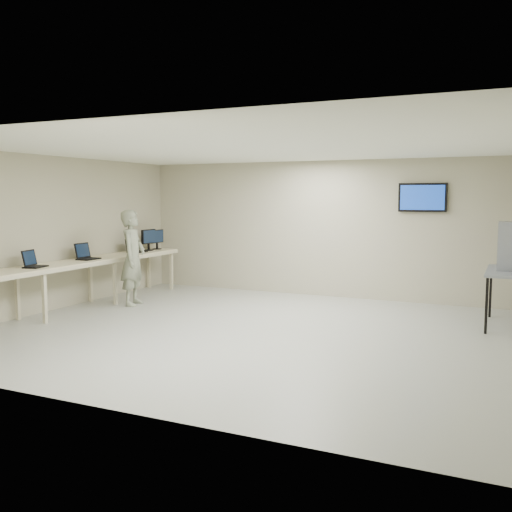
% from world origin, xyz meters
% --- Properties ---
extents(room, '(8.01, 7.01, 2.81)m').
position_xyz_m(room, '(0.03, 0.06, 1.41)').
color(room, beige).
rests_on(room, ground).
extents(workbench, '(0.76, 6.00, 0.90)m').
position_xyz_m(workbench, '(-3.59, 0.00, 0.83)').
color(workbench, beige).
rests_on(workbench, ground).
extents(laptop_1, '(0.37, 0.41, 0.29)m').
position_xyz_m(laptop_1, '(-3.61, -0.82, 0.97)').
color(laptop_1, black).
rests_on(laptop_1, workbench).
extents(laptop_2, '(0.32, 0.39, 0.31)m').
position_xyz_m(laptop_2, '(-3.63, 0.49, 0.98)').
color(laptop_2, black).
rests_on(laptop_2, workbench).
extents(laptop_3, '(0.35, 0.40, 0.28)m').
position_xyz_m(laptop_3, '(-3.62, 1.98, 0.97)').
color(laptop_3, black).
rests_on(laptop_3, workbench).
extents(monitor_near, '(0.21, 0.46, 0.46)m').
position_xyz_m(monitor_near, '(-3.60, 2.43, 1.18)').
color(monitor_near, black).
rests_on(monitor_near, workbench).
extents(monitor_far, '(0.19, 0.44, 0.43)m').
position_xyz_m(monitor_far, '(-3.60, 2.75, 1.16)').
color(monitor_far, black).
rests_on(monitor_far, workbench).
extents(soldier, '(0.60, 0.76, 1.82)m').
position_xyz_m(soldier, '(-2.96, 1.02, 0.91)').
color(soldier, '#6E7B5C').
rests_on(soldier, ground).
extents(side_table, '(0.71, 1.51, 0.91)m').
position_xyz_m(side_table, '(3.60, 2.01, 0.83)').
color(side_table, slate).
rests_on(side_table, ground).
extents(storage_bins, '(0.36, 0.40, 0.77)m').
position_xyz_m(storage_bins, '(3.58, 2.01, 1.29)').
color(storage_bins, '#959BAB').
rests_on(storage_bins, side_table).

